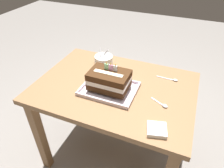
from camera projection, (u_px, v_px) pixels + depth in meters
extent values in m
plane|color=gray|center=(114.00, 152.00, 1.81)|extent=(8.00, 8.00, 0.00)
cube|color=olive|center=(115.00, 87.00, 1.37)|extent=(1.05, 0.76, 0.04)
cube|color=olive|center=(40.00, 137.00, 1.50)|extent=(0.06, 0.06, 0.71)
cube|color=olive|center=(82.00, 88.00, 1.98)|extent=(0.06, 0.06, 0.71)
cube|color=olive|center=(180.00, 114.00, 1.69)|extent=(0.06, 0.06, 0.71)
cube|color=silver|center=(109.00, 90.00, 1.32)|extent=(0.35, 0.27, 0.01)
cube|color=silver|center=(101.00, 100.00, 1.22)|extent=(0.35, 0.01, 0.02)
cube|color=silver|center=(116.00, 78.00, 1.41)|extent=(0.35, 0.01, 0.02)
cube|color=silver|center=(86.00, 82.00, 1.36)|extent=(0.01, 0.25, 0.02)
cube|color=silver|center=(134.00, 94.00, 1.26)|extent=(0.01, 0.25, 0.02)
cube|color=#412612|center=(109.00, 85.00, 1.30)|extent=(0.25, 0.17, 0.04)
cube|color=white|center=(109.00, 80.00, 1.27)|extent=(0.25, 0.17, 0.03)
cube|color=#412612|center=(109.00, 75.00, 1.25)|extent=(0.25, 0.17, 0.04)
cube|color=beige|center=(108.00, 73.00, 1.23)|extent=(0.19, 0.03, 0.00)
cube|color=#99DB9E|center=(106.00, 66.00, 1.26)|extent=(0.02, 0.01, 0.04)
ellipsoid|color=yellow|center=(106.00, 63.00, 1.24)|extent=(0.01, 0.01, 0.01)
cube|color=#E099C6|center=(111.00, 67.00, 1.25)|extent=(0.02, 0.01, 0.04)
ellipsoid|color=yellow|center=(111.00, 64.00, 1.23)|extent=(0.01, 0.01, 0.01)
cube|color=white|center=(115.00, 68.00, 1.24)|extent=(0.02, 0.01, 0.04)
ellipsoid|color=yellow|center=(115.00, 65.00, 1.23)|extent=(0.01, 0.01, 0.01)
cylinder|color=white|center=(104.00, 63.00, 1.57)|extent=(0.14, 0.14, 0.03)
cylinder|color=white|center=(104.00, 60.00, 1.56)|extent=(0.14, 0.14, 0.03)
cylinder|color=white|center=(104.00, 58.00, 1.55)|extent=(0.14, 0.14, 0.03)
cylinder|color=silver|center=(101.00, 53.00, 1.52)|extent=(0.04, 0.07, 0.07)
cylinder|color=silver|center=(105.00, 53.00, 1.54)|extent=(0.06, 0.02, 0.08)
cylinder|color=silver|center=(105.00, 54.00, 1.54)|extent=(0.05, 0.02, 0.06)
ellipsoid|color=silver|center=(175.00, 80.00, 1.40)|extent=(0.03, 0.03, 0.01)
cube|color=silver|center=(165.00, 78.00, 1.43)|extent=(0.12, 0.02, 0.00)
ellipsoid|color=silver|center=(165.00, 106.00, 1.19)|extent=(0.04, 0.04, 0.01)
cube|color=silver|center=(157.00, 101.00, 1.23)|extent=(0.08, 0.05, 0.00)
cube|color=white|center=(157.00, 130.00, 1.04)|extent=(0.12, 0.12, 0.02)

